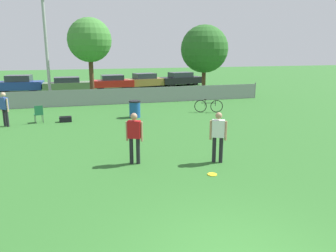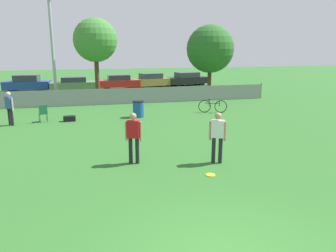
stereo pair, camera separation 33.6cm
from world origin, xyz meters
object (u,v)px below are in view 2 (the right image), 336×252
at_px(folding_chair_sideline, 43,112).
at_px(parked_car_dark, 187,79).
at_px(tree_far_right, 210,49).
at_px(parked_car_olive, 74,84).
at_px(player_thrower_red, 134,134).
at_px(bicycle_sideline, 213,106).
at_px(tree_near_pole, 95,40).
at_px(frisbee_disc, 210,175).
at_px(parked_car_blue, 27,83).
at_px(light_pole, 52,38).
at_px(parked_car_tan, 151,80).
at_px(player_receiver_white, 218,134).
at_px(trash_bin, 138,109).
at_px(parked_car_red, 119,82).
at_px(spectator_in_blue, 9,106).
at_px(gear_bag_sideline, 70,119).

height_order(folding_chair_sideline, parked_car_dark, parked_car_dark).
distance_m(tree_far_right, parked_car_olive, 12.68).
relative_size(player_thrower_red, bicycle_sideline, 1.05).
relative_size(folding_chair_sideline, bicycle_sideline, 0.56).
bearing_deg(tree_near_pole, frisbee_disc, -80.88).
height_order(parked_car_blue, parked_car_dark, parked_car_blue).
relative_size(light_pole, parked_car_tan, 1.77).
height_order(light_pole, parked_car_tan, light_pole).
bearing_deg(parked_car_olive, player_receiver_white, -78.24).
height_order(player_thrower_red, trash_bin, player_thrower_red).
height_order(frisbee_disc, folding_chair_sideline, folding_chair_sideline).
bearing_deg(parked_car_red, parked_car_dark, 8.33).
bearing_deg(light_pole, parked_car_dark, 36.08).
bearing_deg(spectator_in_blue, parked_car_red, -70.30).
bearing_deg(parked_car_blue, tree_near_pole, -44.58).
height_order(spectator_in_blue, frisbee_disc, spectator_in_blue).
distance_m(parked_car_tan, parked_car_dark, 4.05).
bearing_deg(tree_far_right, parked_car_olive, 151.70).
bearing_deg(folding_chair_sideline, parked_car_tan, -134.94).
bearing_deg(light_pole, parked_car_olive, 81.70).
bearing_deg(parked_car_dark, spectator_in_blue, -142.52).
xyz_separation_m(light_pole, tree_far_right, (11.86, 1.29, -0.73)).
xyz_separation_m(tree_near_pole, gear_bag_sideline, (-1.84, -6.88, -4.19)).
bearing_deg(frisbee_disc, parked_car_red, 90.62).
bearing_deg(parked_car_blue, player_receiver_white, -61.74).
bearing_deg(gear_bag_sideline, spectator_in_blue, -174.76).
bearing_deg(frisbee_disc, bicycle_sideline, 67.52).
height_order(player_thrower_red, parked_car_olive, player_thrower_red).
bearing_deg(parked_car_dark, parked_car_tan, 179.32).
relative_size(frisbee_disc, parked_car_tan, 0.07).
bearing_deg(tree_far_right, parked_car_blue, 155.93).
xyz_separation_m(player_receiver_white, parked_car_dark, (6.40, 23.20, -0.33)).
bearing_deg(parked_car_red, parked_car_blue, 177.55).
relative_size(spectator_in_blue, parked_car_dark, 0.36).
bearing_deg(trash_bin, parked_car_dark, 62.90).
bearing_deg(player_receiver_white, folding_chair_sideline, 154.56).
relative_size(spectator_in_blue, bicycle_sideline, 1.03).
xyz_separation_m(folding_chair_sideline, trash_bin, (5.03, 0.02, -0.05)).
xyz_separation_m(frisbee_disc, bicycle_sideline, (3.90, 9.41, 0.37)).
xyz_separation_m(parked_car_red, parked_car_dark, (7.27, 1.27, 0.01)).
bearing_deg(parked_car_tan, gear_bag_sideline, -128.90).
distance_m(player_thrower_red, trash_bin, 7.67).
bearing_deg(light_pole, bicycle_sideline, -31.51).
relative_size(bicycle_sideline, parked_car_blue, 0.40).
bearing_deg(frisbee_disc, gear_bag_sideline, 115.90).
distance_m(tree_far_right, bicycle_sideline, 8.17).
relative_size(tree_far_right, trash_bin, 6.00).
bearing_deg(parked_car_blue, parked_car_tan, 8.34).
bearing_deg(parked_car_red, frisbee_disc, -90.93).
bearing_deg(light_pole, folding_chair_sideline, -92.53).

